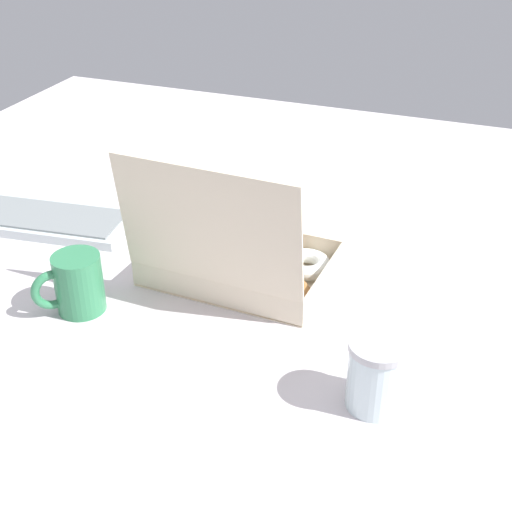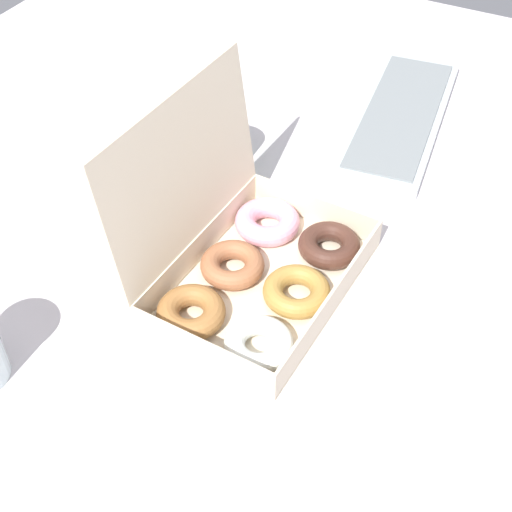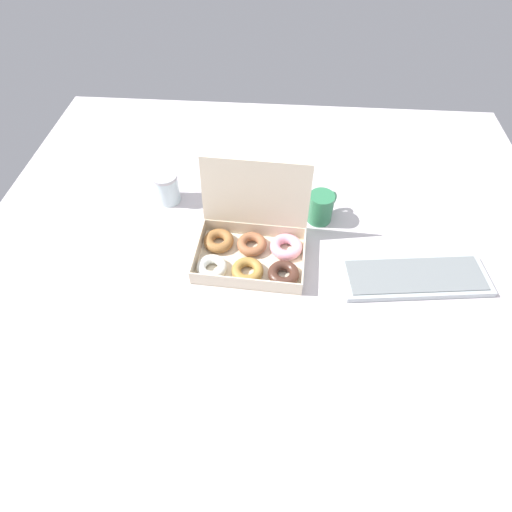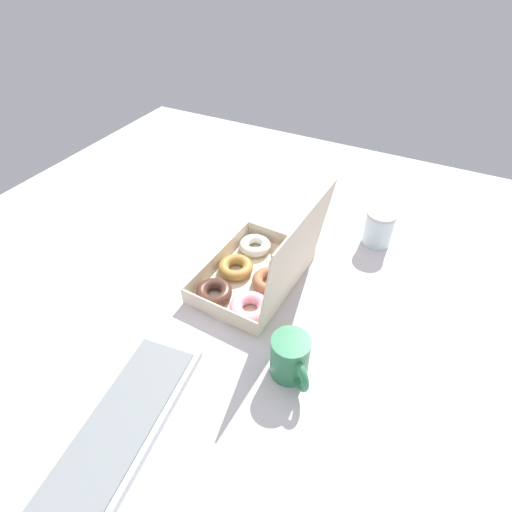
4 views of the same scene
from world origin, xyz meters
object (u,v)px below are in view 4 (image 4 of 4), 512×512
(keyboard, at_px, (117,432))
(glass_jar, at_px, (379,228))
(donut_box, at_px, (258,273))
(coffee_mug, at_px, (291,358))

(keyboard, height_order, glass_jar, glass_jar)
(donut_box, relative_size, keyboard, 0.77)
(coffee_mug, bearing_deg, glass_jar, 174.17)
(coffee_mug, height_order, glass_jar, glass_jar)
(donut_box, xyz_separation_m, glass_jar, (-0.29, 0.22, 0.02))
(keyboard, distance_m, glass_jar, 0.80)
(coffee_mug, distance_m, glass_jar, 0.50)
(glass_jar, bearing_deg, coffee_mug, -5.83)
(keyboard, distance_m, coffee_mug, 0.34)
(donut_box, bearing_deg, glass_jar, 142.63)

